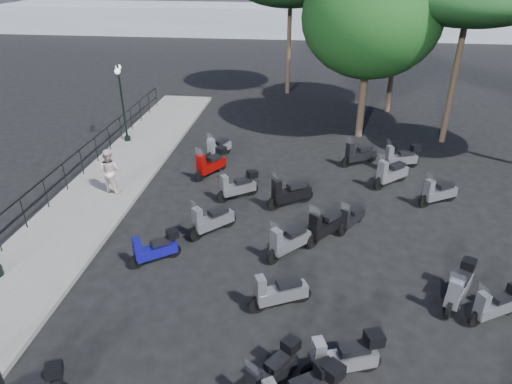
# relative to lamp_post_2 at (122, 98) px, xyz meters

# --- Properties ---
(ground) EXTENTS (120.00, 120.00, 0.00)m
(ground) POSITION_rel_lamp_post_2_xyz_m (7.44, -10.12, -2.22)
(ground) COLOR black
(ground) RESTS_ON ground
(sidewalk) EXTENTS (3.00, 30.00, 0.15)m
(sidewalk) POSITION_rel_lamp_post_2_xyz_m (0.94, -7.12, -2.15)
(sidewalk) COLOR #63605E
(sidewalk) RESTS_ON ground
(railing) EXTENTS (0.04, 26.04, 1.10)m
(railing) POSITION_rel_lamp_post_2_xyz_m (-0.36, -7.32, -1.33)
(railing) COLOR black
(railing) RESTS_ON sidewalk
(lamp_post_2) EXTENTS (0.52, 1.03, 3.64)m
(lamp_post_2) POSITION_rel_lamp_post_2_xyz_m (0.00, 0.00, 0.00)
(lamp_post_2) COLOR black
(lamp_post_2) RESTS_ON sidewalk
(pedestrian_far) EXTENTS (0.92, 0.77, 1.71)m
(pedestrian_far) POSITION_rel_lamp_post_2_xyz_m (1.40, -5.18, -1.22)
(pedestrian_far) COLOR beige
(pedestrian_far) RESTS_ON sidewalk
(scooter_3) EXTENTS (1.32, 1.36, 1.43)m
(scooter_3) POSITION_rel_lamp_post_2_xyz_m (5.72, -7.39, -1.73)
(scooter_3) COLOR black
(scooter_3) RESTS_ON ground
(scooter_4) EXTENTS (1.46, 1.12, 1.34)m
(scooter_4) POSITION_rel_lamp_post_2_xyz_m (6.19, -4.89, -1.72)
(scooter_4) COLOR black
(scooter_4) RESTS_ON ground
(scooter_5) EXTENTS (1.10, 1.60, 1.42)m
(scooter_5) POSITION_rel_lamp_post_2_xyz_m (4.78, -3.07, -1.69)
(scooter_5) COLOR black
(scooter_5) RESTS_ON ground
(scooter_8) EXTENTS (1.11, 1.39, 1.30)m
(scooter_8) POSITION_rel_lamp_post_2_xyz_m (8.22, -13.18, -1.73)
(scooter_8) COLOR black
(scooter_8) RESTS_ON ground
(scooter_9) EXTENTS (1.36, 1.07, 1.26)m
(scooter_9) POSITION_rel_lamp_post_2_xyz_m (4.40, -9.14, -1.75)
(scooter_9) COLOR black
(scooter_9) RESTS_ON ground
(scooter_10) EXTENTS (1.29, 1.38, 1.42)m
(scooter_10) POSITION_rel_lamp_post_2_xyz_m (8.28, -8.32, -1.73)
(scooter_10) COLOR black
(scooter_10) RESTS_ON ground
(scooter_11) EXTENTS (0.93, 1.55, 1.34)m
(scooter_11) POSITION_rel_lamp_post_2_xyz_m (4.71, -1.20, -1.76)
(scooter_11) COLOR black
(scooter_11) RESTS_ON ground
(scooter_15) EXTENTS (1.61, 0.93, 1.38)m
(scooter_15) POSITION_rel_lamp_post_2_xyz_m (8.16, -10.64, -1.74)
(scooter_15) COLOR black
(scooter_15) RESTS_ON ground
(scooter_16) EXTENTS (1.26, 1.51, 1.47)m
(scooter_16) POSITION_rel_lamp_post_2_xyz_m (9.38, -7.30, -1.71)
(scooter_16) COLOR black
(scooter_16) RESTS_ON ground
(scooter_17) EXTENTS (1.62, 1.16, 1.49)m
(scooter_17) POSITION_rel_lamp_post_2_xyz_m (8.12, -5.24, -1.71)
(scooter_17) COLOR black
(scooter_17) RESTS_ON ground
(scooter_18) EXTENTS (1.75, 0.88, 1.45)m
(scooter_18) POSITION_rel_lamp_post_2_xyz_m (9.70, -12.63, -1.68)
(scooter_18) COLOR black
(scooter_18) RESTS_ON ground
(scooter_19) EXTENTS (1.04, 1.56, 1.38)m
(scooter_19) POSITION_rel_lamp_post_2_xyz_m (12.77, -9.92, -1.71)
(scooter_19) COLOR black
(scooter_19) RESTS_ON ground
(scooter_20) EXTENTS (0.92, 1.31, 1.20)m
(scooter_20) POSITION_rel_lamp_post_2_xyz_m (10.24, -6.54, -1.81)
(scooter_20) COLOR black
(scooter_20) RESTS_ON ground
(scooter_21) EXTENTS (1.47, 1.34, 1.49)m
(scooter_21) POSITION_rel_lamp_post_2_xyz_m (11.97, -3.09, -1.71)
(scooter_21) COLOR black
(scooter_21) RESTS_ON ground
(scooter_22) EXTENTS (1.56, 1.01, 1.38)m
(scooter_22) POSITION_rel_lamp_post_2_xyz_m (10.88, -1.22, -1.74)
(scooter_22) COLOR black
(scooter_22) RESTS_ON ground
(scooter_25) EXTENTS (1.42, 0.92, 1.24)m
(scooter_25) POSITION_rel_lamp_post_2_xyz_m (13.52, -10.43, -1.76)
(scooter_25) COLOR black
(scooter_25) RESTS_ON ground
(scooter_26) EXTENTS (1.53, 0.99, 1.36)m
(scooter_26) POSITION_rel_lamp_post_2_xyz_m (13.48, -4.43, -1.75)
(scooter_26) COLOR black
(scooter_26) RESTS_ON ground
(scooter_27) EXTENTS (1.66, 0.83, 1.38)m
(scooter_27) POSITION_rel_lamp_post_2_xyz_m (12.61, -1.41, -1.71)
(scooter_27) COLOR black
(scooter_27) RESTS_ON ground
(broadleaf_tree) EXTENTS (6.29, 6.29, 8.27)m
(broadleaf_tree) POSITION_rel_lamp_post_2_xyz_m (11.18, 2.46, 3.36)
(broadleaf_tree) COLOR #38281E
(broadleaf_tree) RESTS_ON ground
(pine_1) EXTENTS (5.83, 5.83, 7.35)m
(pine_1) POSITION_rel_lamp_post_2_xyz_m (15.16, 2.13, 4.08)
(pine_1) COLOR #38281E
(pine_1) RESTS_ON ground
(distant_hills) EXTENTS (70.00, 8.00, 3.00)m
(distant_hills) POSITION_rel_lamp_post_2_xyz_m (7.44, 34.88, -0.72)
(distant_hills) COLOR gray
(distant_hills) RESTS_ON ground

